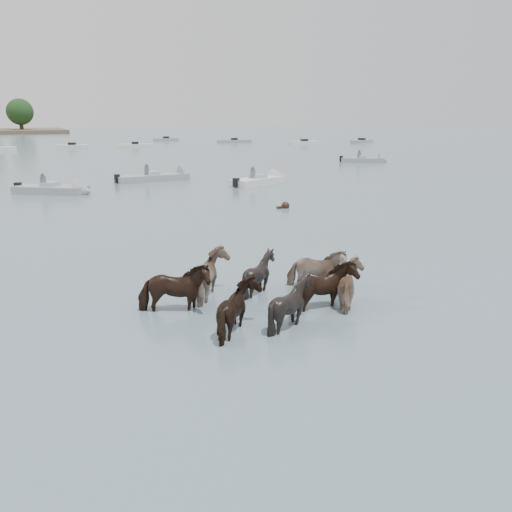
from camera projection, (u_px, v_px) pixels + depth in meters
name	position (u px, v px, depth m)	size (l,w,h in m)	color
ground	(220.00, 311.00, 13.24)	(400.00, 400.00, 0.00)	slate
pony_herd	(268.00, 290.00, 13.43)	(6.17, 4.27, 1.55)	black
swimming_pony	(285.00, 206.00, 27.85)	(0.72, 0.44, 0.44)	black
motorboat_b	(62.00, 190.00, 32.83)	(4.99, 4.10, 1.92)	gray
motorboat_c	(162.00, 177.00, 39.59)	(6.05, 2.24, 1.92)	gray
motorboat_d	(265.00, 180.00, 37.76)	(5.20, 3.50, 1.92)	silver
motorboat_e	(369.00, 160.00, 54.57)	(4.97, 3.78, 1.92)	gray
distant_flotilla	(43.00, 147.00, 76.57)	(107.88, 24.21, 0.93)	gray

